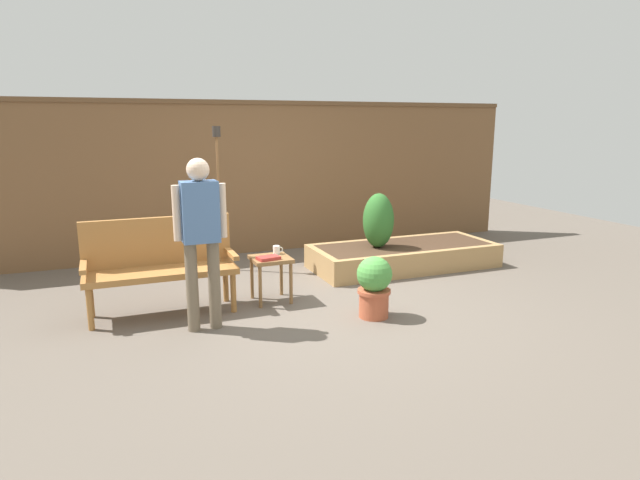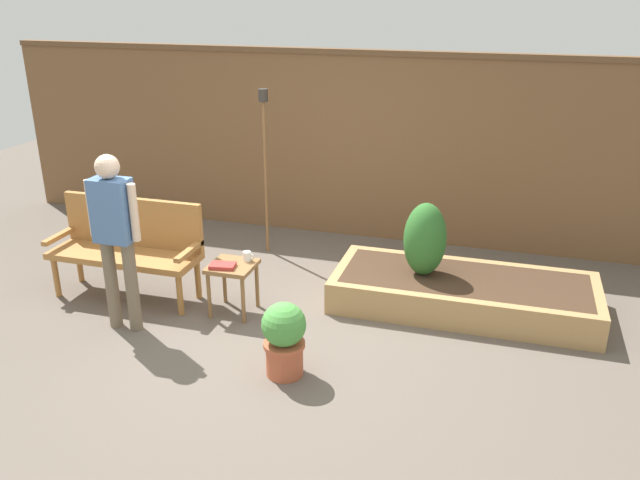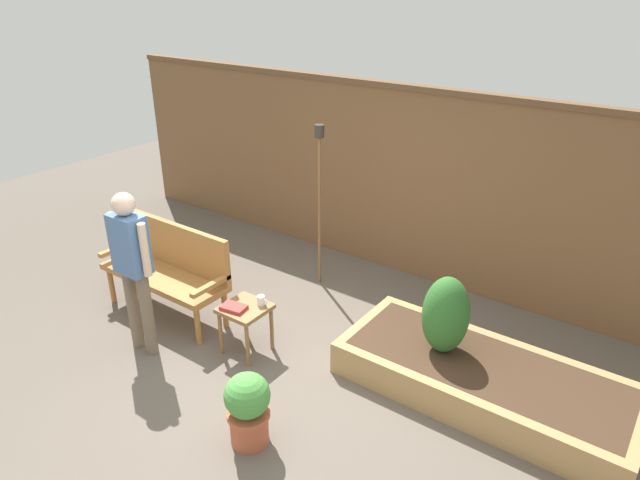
{
  "view_description": "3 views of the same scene",
  "coord_description": "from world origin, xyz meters",
  "px_view_note": "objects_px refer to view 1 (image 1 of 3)",
  "views": [
    {
      "loc": [
        -1.96,
        -4.98,
        1.86
      ],
      "look_at": [
        0.2,
        0.44,
        0.59
      ],
      "focal_mm": 30.47,
      "sensor_mm": 36.0,
      "label": 1
    },
    {
      "loc": [
        1.89,
        -4.57,
        2.82
      ],
      "look_at": [
        0.26,
        0.87,
        0.58
      ],
      "focal_mm": 36.5,
      "sensor_mm": 36.0,
      "label": 2
    },
    {
      "loc": [
        2.71,
        -2.83,
        3.19
      ],
      "look_at": [
        -0.07,
        1.02,
        0.97
      ],
      "focal_mm": 31.89,
      "sensor_mm": 36.0,
      "label": 3
    }
  ],
  "objects_px": {
    "potted_boxwood": "(374,285)",
    "shrub_near_bench": "(378,221)",
    "cup_on_table": "(277,250)",
    "person_by_bench": "(201,229)",
    "garden_bench": "(160,259)",
    "side_table": "(271,265)",
    "book_on_table": "(268,258)",
    "tiki_torch": "(218,174)"
  },
  "relations": [
    {
      "from": "book_on_table",
      "to": "person_by_bench",
      "type": "height_order",
      "value": "person_by_bench"
    },
    {
      "from": "garden_bench",
      "to": "shrub_near_bench",
      "type": "bearing_deg",
      "value": 12.27
    },
    {
      "from": "potted_boxwood",
      "to": "person_by_bench",
      "type": "xyz_separation_m",
      "value": [
        -1.58,
        0.29,
        0.61
      ]
    },
    {
      "from": "person_by_bench",
      "to": "shrub_near_bench",
      "type": "bearing_deg",
      "value": 26.83
    },
    {
      "from": "cup_on_table",
      "to": "person_by_bench",
      "type": "bearing_deg",
      "value": -144.11
    },
    {
      "from": "person_by_bench",
      "to": "garden_bench",
      "type": "bearing_deg",
      "value": 116.28
    },
    {
      "from": "cup_on_table",
      "to": "shrub_near_bench",
      "type": "distance_m",
      "value": 1.63
    },
    {
      "from": "shrub_near_bench",
      "to": "person_by_bench",
      "type": "xyz_separation_m",
      "value": [
        -2.42,
        -1.22,
        0.29
      ]
    },
    {
      "from": "cup_on_table",
      "to": "potted_boxwood",
      "type": "relative_size",
      "value": 0.18
    },
    {
      "from": "potted_boxwood",
      "to": "tiki_torch",
      "type": "bearing_deg",
      "value": 113.91
    },
    {
      "from": "cup_on_table",
      "to": "person_by_bench",
      "type": "xyz_separation_m",
      "value": [
        -0.9,
        -0.65,
        0.41
      ]
    },
    {
      "from": "book_on_table",
      "to": "potted_boxwood",
      "type": "relative_size",
      "value": 0.37
    },
    {
      "from": "side_table",
      "to": "potted_boxwood",
      "type": "bearing_deg",
      "value": -46.54
    },
    {
      "from": "cup_on_table",
      "to": "tiki_torch",
      "type": "height_order",
      "value": "tiki_torch"
    },
    {
      "from": "person_by_bench",
      "to": "tiki_torch",
      "type": "bearing_deg",
      "value": 74.2
    },
    {
      "from": "shrub_near_bench",
      "to": "tiki_torch",
      "type": "xyz_separation_m",
      "value": [
        -1.85,
        0.78,
        0.59
      ]
    },
    {
      "from": "potted_boxwood",
      "to": "person_by_bench",
      "type": "bearing_deg",
      "value": 169.51
    },
    {
      "from": "garden_bench",
      "to": "potted_boxwood",
      "type": "xyz_separation_m",
      "value": [
        1.9,
        -0.92,
        -0.22
      ]
    },
    {
      "from": "potted_boxwood",
      "to": "shrub_near_bench",
      "type": "relative_size",
      "value": 0.87
    },
    {
      "from": "garden_bench",
      "to": "side_table",
      "type": "xyz_separation_m",
      "value": [
        1.11,
        -0.09,
        -0.15
      ]
    },
    {
      "from": "side_table",
      "to": "potted_boxwood",
      "type": "height_order",
      "value": "potted_boxwood"
    },
    {
      "from": "garden_bench",
      "to": "person_by_bench",
      "type": "height_order",
      "value": "person_by_bench"
    },
    {
      "from": "side_table",
      "to": "cup_on_table",
      "type": "relative_size",
      "value": 4.36
    },
    {
      "from": "garden_bench",
      "to": "book_on_table",
      "type": "height_order",
      "value": "garden_bench"
    },
    {
      "from": "shrub_near_bench",
      "to": "garden_bench",
      "type": "bearing_deg",
      "value": -167.73
    },
    {
      "from": "side_table",
      "to": "person_by_bench",
      "type": "height_order",
      "value": "person_by_bench"
    },
    {
      "from": "shrub_near_bench",
      "to": "side_table",
      "type": "bearing_deg",
      "value": -157.11
    },
    {
      "from": "cup_on_table",
      "to": "potted_boxwood",
      "type": "distance_m",
      "value": 1.18
    },
    {
      "from": "garden_bench",
      "to": "potted_boxwood",
      "type": "distance_m",
      "value": 2.12
    },
    {
      "from": "garden_bench",
      "to": "shrub_near_bench",
      "type": "relative_size",
      "value": 2.08
    },
    {
      "from": "garden_bench",
      "to": "cup_on_table",
      "type": "distance_m",
      "value": 1.21
    },
    {
      "from": "potted_boxwood",
      "to": "shrub_near_bench",
      "type": "xyz_separation_m",
      "value": [
        0.84,
        1.52,
        0.32
      ]
    },
    {
      "from": "garden_bench",
      "to": "book_on_table",
      "type": "xyz_separation_m",
      "value": [
        1.06,
        -0.18,
        -0.05
      ]
    },
    {
      "from": "potted_boxwood",
      "to": "shrub_near_bench",
      "type": "bearing_deg",
      "value": 61.16
    },
    {
      "from": "garden_bench",
      "to": "side_table",
      "type": "relative_size",
      "value": 3.0
    },
    {
      "from": "side_table",
      "to": "cup_on_table",
      "type": "bearing_deg",
      "value": 47.55
    },
    {
      "from": "side_table",
      "to": "shrub_near_bench",
      "type": "height_order",
      "value": "shrub_near_bench"
    },
    {
      "from": "shrub_near_bench",
      "to": "person_by_bench",
      "type": "bearing_deg",
      "value": -153.17
    },
    {
      "from": "side_table",
      "to": "book_on_table",
      "type": "distance_m",
      "value": 0.14
    },
    {
      "from": "garden_bench",
      "to": "potted_boxwood",
      "type": "bearing_deg",
      "value": -25.97
    },
    {
      "from": "potted_boxwood",
      "to": "cup_on_table",
      "type": "bearing_deg",
      "value": 126.0
    },
    {
      "from": "shrub_near_bench",
      "to": "cup_on_table",
      "type": "bearing_deg",
      "value": -159.34
    }
  ]
}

